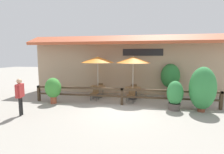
% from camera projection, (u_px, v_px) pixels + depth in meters
% --- Properties ---
extents(ground_plane, '(60.00, 60.00, 0.00)m').
position_uv_depth(ground_plane, '(119.00, 111.00, 8.87)').
color(ground_plane, gray).
extents(building_facade, '(14.28, 1.49, 4.23)m').
position_uv_depth(building_facade, '(127.00, 64.00, 12.61)').
color(building_facade, tan).
rests_on(building_facade, ground).
extents(patio_railing, '(10.40, 0.14, 0.95)m').
position_uv_depth(patio_railing, '(122.00, 93.00, 9.81)').
color(patio_railing, '#3D2D1E').
rests_on(patio_railing, ground).
extents(patio_umbrella_near, '(2.18, 2.18, 2.74)m').
position_uv_depth(patio_umbrella_near, '(98.00, 60.00, 11.41)').
color(patio_umbrella_near, '#B7B2A8').
rests_on(patio_umbrella_near, ground).
extents(dining_table_near, '(1.05, 1.05, 0.75)m').
position_uv_depth(dining_table_near, '(98.00, 88.00, 11.64)').
color(dining_table_near, olive).
rests_on(dining_table_near, ground).
extents(chair_near_streetside, '(0.48, 0.48, 0.85)m').
position_uv_depth(chair_near_streetside, '(95.00, 92.00, 10.93)').
color(chair_near_streetside, brown).
rests_on(chair_near_streetside, ground).
extents(chair_near_wallside, '(0.51, 0.51, 0.85)m').
position_uv_depth(chair_near_wallside, '(100.00, 88.00, 12.40)').
color(chair_near_wallside, brown).
rests_on(chair_near_wallside, ground).
extents(patio_umbrella_middle, '(2.18, 2.18, 2.74)m').
position_uv_depth(patio_umbrella_middle, '(133.00, 60.00, 10.91)').
color(patio_umbrella_middle, '#B7B2A8').
rests_on(patio_umbrella_middle, ground).
extents(dining_table_middle, '(1.05, 1.05, 0.75)m').
position_uv_depth(dining_table_middle, '(133.00, 90.00, 11.15)').
color(dining_table_middle, olive).
rests_on(dining_table_middle, ground).
extents(chair_middle_streetside, '(0.51, 0.51, 0.85)m').
position_uv_depth(chair_middle_streetside, '(131.00, 94.00, 10.41)').
color(chair_middle_streetside, brown).
rests_on(chair_middle_streetside, ground).
extents(chair_middle_wallside, '(0.49, 0.49, 0.85)m').
position_uv_depth(chair_middle_wallside, '(134.00, 89.00, 11.92)').
color(chair_middle_wallside, brown).
rests_on(chair_middle_wallside, ground).
extents(potted_plant_tall_tropical, '(0.93, 0.84, 1.50)m').
position_uv_depth(potted_plant_tall_tropical, '(53.00, 89.00, 10.11)').
color(potted_plant_tall_tropical, '#9E4C33').
rests_on(potted_plant_tall_tropical, ground).
extents(potted_plant_corner_fern, '(0.82, 0.74, 1.50)m').
position_uv_depth(potted_plant_corner_fern, '(175.00, 95.00, 8.89)').
color(potted_plant_corner_fern, '#564C47').
rests_on(potted_plant_corner_fern, ground).
extents(potted_plant_broad_leaf, '(1.26, 1.13, 2.24)m').
position_uv_depth(potted_plant_broad_leaf, '(202.00, 89.00, 8.56)').
color(potted_plant_broad_leaf, brown).
rests_on(potted_plant_broad_leaf, ground).
extents(potted_plant_small_flowering, '(1.24, 1.12, 2.24)m').
position_uv_depth(potted_plant_small_flowering, '(170.00, 76.00, 11.67)').
color(potted_plant_small_flowering, brown).
rests_on(potted_plant_small_flowering, ground).
extents(pedestrian, '(0.31, 0.59, 1.73)m').
position_uv_depth(pedestrian, '(20.00, 92.00, 8.01)').
color(pedestrian, black).
rests_on(pedestrian, ground).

